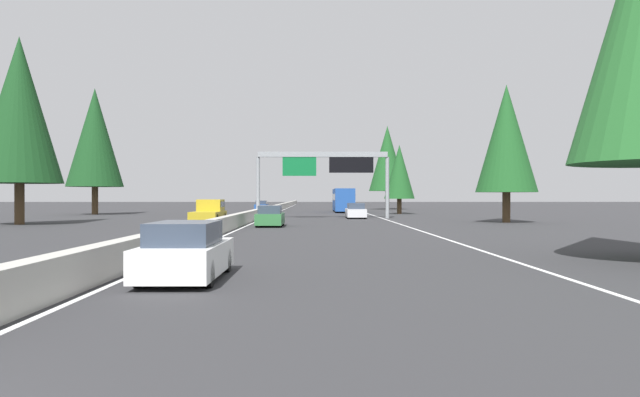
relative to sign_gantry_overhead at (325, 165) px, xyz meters
name	(u,v)px	position (x,y,z in m)	size (l,w,h in m)	color
ground_plane	(268,216)	(7.91, 6.04, -5.05)	(320.00, 320.00, 0.00)	#2D2D30
median_barrier	(277,208)	(27.91, 6.34, -4.60)	(180.00, 0.56, 0.90)	#ADAAA3
shoulder_stripe_right	(366,213)	(17.91, -5.48, -5.04)	(160.00, 0.16, 0.01)	silver
shoulder_stripe_median	(276,213)	(17.91, 5.79, -5.04)	(160.00, 0.16, 0.01)	silver
sign_gantry_overhead	(325,165)	(0.00, 0.00, 0.00)	(0.50, 12.68, 6.35)	gray
sedan_near_center	(186,253)	(-41.71, 4.22, -4.37)	(4.40, 1.80, 1.47)	white
sedan_distant_b	(270,217)	(-15.01, 4.07, -4.37)	(4.40, 1.80, 1.47)	#2D6B38
sedan_far_center	(356,211)	(0.18, -2.97, -4.37)	(4.40, 1.80, 1.47)	silver
bus_mid_right	(343,199)	(23.30, -2.89, -3.33)	(11.50, 2.55, 3.10)	#1E4793
oncoming_near	(209,212)	(-10.84, 9.06, -4.14)	(5.60, 2.00, 1.86)	#AD931E
oncoming_far	(262,206)	(32.41, 8.87, -4.37)	(4.40, 1.80, 1.47)	#1E4793
conifer_right_near	(506,139)	(-9.02, -14.45, 1.69)	(4.88, 4.88, 11.08)	#4C3823
conifer_right_mid	(399,172)	(14.61, -9.20, -0.03)	(3.64, 3.64, 8.28)	#4C3823
conifer_right_far	(387,159)	(39.73, -10.83, 3.17)	(5.95, 5.95, 13.52)	#4C3823
conifer_left_near	(19,110)	(-12.15, 22.95, 3.48)	(6.17, 6.17, 14.03)	#4C3823
conifer_left_mid	(95,138)	(12.63, 26.41, 3.85)	(6.44, 6.44, 14.63)	#4C3823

